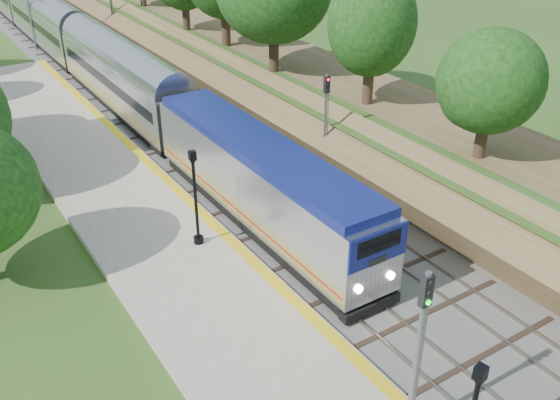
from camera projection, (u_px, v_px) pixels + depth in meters
trackbed at (59, 34)px, 66.39m from camera, size 9.50×170.00×0.28m
platform at (160, 242)px, 30.54m from camera, size 6.40×68.00×0.38m
yellow_stripe at (211, 222)px, 31.79m from camera, size 0.55×68.00×0.01m
embankment at (131, 7)px, 69.42m from camera, size 10.64×170.00×11.70m
train at (25, 8)px, 67.78m from camera, size 2.97×119.08×4.36m
lamppost_far at (196, 203)px, 29.08m from camera, size 0.48×0.48×4.84m
signal_platform at (420, 337)px, 18.60m from camera, size 0.36×0.29×6.17m
signal_farside at (326, 114)px, 35.64m from camera, size 0.33×0.26×6.04m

